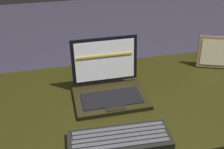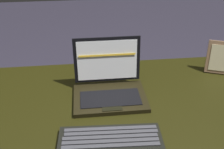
# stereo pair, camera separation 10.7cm
# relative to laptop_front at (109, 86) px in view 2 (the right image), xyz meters

# --- Properties ---
(desk) EXTENTS (1.40, 0.65, 0.73)m
(desk) POSITION_rel_laptop_front_xyz_m (-0.02, -0.04, -0.13)
(desk) COLOR black
(desk) RESTS_ON ground
(laptop_front) EXTENTS (0.29, 0.23, 0.22)m
(laptop_front) POSITION_rel_laptop_front_xyz_m (0.00, 0.00, 0.00)
(laptop_front) COLOR black
(laptop_front) RESTS_ON desk
(external_keyboard) EXTENTS (0.35, 0.14, 0.03)m
(external_keyboard) POSITION_rel_laptop_front_xyz_m (-0.02, -0.27, -0.03)
(external_keyboard) COLOR black
(external_keyboard) RESTS_ON desk
(photo_frame) EXTENTS (0.16, 0.09, 0.15)m
(photo_frame) POSITION_rel_laptop_front_xyz_m (0.54, 0.13, 0.03)
(photo_frame) COLOR #876548
(photo_frame) RESTS_ON desk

